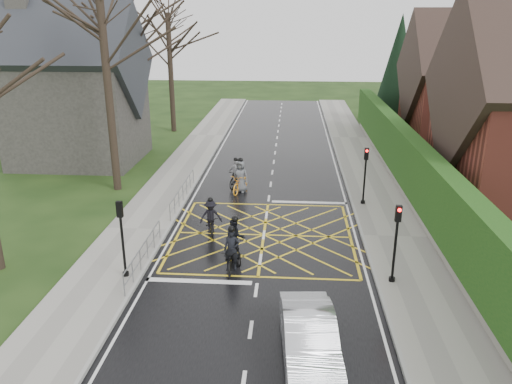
# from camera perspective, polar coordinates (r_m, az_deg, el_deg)

# --- Properties ---
(ground) EXTENTS (120.00, 120.00, 0.00)m
(ground) POSITION_cam_1_polar(r_m,az_deg,el_deg) (23.35, 0.90, -4.94)
(ground) COLOR black
(ground) RESTS_ON ground
(road) EXTENTS (9.00, 80.00, 0.01)m
(road) POSITION_cam_1_polar(r_m,az_deg,el_deg) (23.34, 0.90, -4.93)
(road) COLOR black
(road) RESTS_ON ground
(sidewalk_right) EXTENTS (3.00, 80.00, 0.15)m
(sidewalk_right) POSITION_cam_1_polar(r_m,az_deg,el_deg) (23.79, 15.54, -5.02)
(sidewalk_right) COLOR gray
(sidewalk_right) RESTS_ON ground
(sidewalk_left) EXTENTS (3.00, 80.00, 0.15)m
(sidewalk_left) POSITION_cam_1_polar(r_m,az_deg,el_deg) (24.36, -13.38, -4.23)
(sidewalk_left) COLOR gray
(sidewalk_left) RESTS_ON ground
(stone_wall) EXTENTS (0.50, 38.00, 0.70)m
(stone_wall) POSITION_cam_1_polar(r_m,az_deg,el_deg) (29.52, 16.78, 0.22)
(stone_wall) COLOR slate
(stone_wall) RESTS_ON ground
(hedge) EXTENTS (0.90, 38.00, 2.80)m
(hedge) POSITION_cam_1_polar(r_m,az_deg,el_deg) (29.02, 17.11, 3.49)
(hedge) COLOR #0F3910
(hedge) RESTS_ON stone_wall
(house_far) EXTENTS (9.80, 8.80, 10.30)m
(house_far) POSITION_cam_1_polar(r_m,az_deg,el_deg) (41.87, 23.42, 10.59)
(house_far) COLOR maroon
(house_far) RESTS_ON ground
(conifer) EXTENTS (4.60, 4.60, 10.00)m
(conifer) POSITION_cam_1_polar(r_m,az_deg,el_deg) (48.44, 15.92, 13.15)
(conifer) COLOR black
(conifer) RESTS_ON ground
(church) EXTENTS (8.80, 7.80, 11.00)m
(church) POSITION_cam_1_polar(r_m,az_deg,el_deg) (36.65, -19.95, 10.88)
(church) COLOR #2D2B28
(church) RESTS_ON ground
(tree_near) EXTENTS (9.24, 9.24, 11.44)m
(tree_near) POSITION_cam_1_polar(r_m,az_deg,el_deg) (29.13, -16.93, 15.22)
(tree_near) COLOR black
(tree_near) RESTS_ON ground
(tree_mid) EXTENTS (10.08, 10.08, 12.48)m
(tree_mid) POSITION_cam_1_polar(r_m,az_deg,el_deg) (36.99, -14.12, 17.28)
(tree_mid) COLOR black
(tree_mid) RESTS_ON ground
(tree_far) EXTENTS (8.40, 8.40, 10.40)m
(tree_far) POSITION_cam_1_polar(r_m,az_deg,el_deg) (44.56, -9.87, 15.95)
(tree_far) COLOR black
(tree_far) RESTS_ON ground
(railing_south) EXTENTS (0.05, 5.04, 1.03)m
(railing_south) POSITION_cam_1_polar(r_m,az_deg,el_deg) (20.65, -12.74, -6.45)
(railing_south) COLOR slate
(railing_south) RESTS_ON ground
(railing_north) EXTENTS (0.05, 6.04, 1.03)m
(railing_north) POSITION_cam_1_polar(r_m,az_deg,el_deg) (27.37, -8.38, 0.34)
(railing_north) COLOR slate
(railing_north) RESTS_ON ground
(traffic_light_ne) EXTENTS (0.24, 0.31, 3.21)m
(traffic_light_ne) POSITION_cam_1_polar(r_m,az_deg,el_deg) (26.95, 12.32, 1.74)
(traffic_light_ne) COLOR black
(traffic_light_ne) RESTS_ON ground
(traffic_light_se) EXTENTS (0.24, 0.31, 3.21)m
(traffic_light_se) POSITION_cam_1_polar(r_m,az_deg,el_deg) (19.21, 15.64, -5.82)
(traffic_light_se) COLOR black
(traffic_light_se) RESTS_ON ground
(traffic_light_sw) EXTENTS (0.24, 0.31, 3.21)m
(traffic_light_sw) POSITION_cam_1_polar(r_m,az_deg,el_deg) (19.56, -15.00, -5.29)
(traffic_light_sw) COLOR black
(traffic_light_sw) RESTS_ON ground
(cyclist_rear) EXTENTS (0.73, 1.94, 1.87)m
(cyclist_rear) POSITION_cam_1_polar(r_m,az_deg,el_deg) (20.07, -2.82, -7.30)
(cyclist_rear) COLOR black
(cyclist_rear) RESTS_ON ground
(cyclist_back) EXTENTS (1.18, 2.00, 1.94)m
(cyclist_back) POSITION_cam_1_polar(r_m,az_deg,el_deg) (20.80, -2.41, -5.91)
(cyclist_back) COLOR black
(cyclist_back) RESTS_ON ground
(cyclist_mid) EXTENTS (1.17, 1.92, 1.77)m
(cyclist_mid) POSITION_cam_1_polar(r_m,az_deg,el_deg) (23.40, -5.20, -3.23)
(cyclist_mid) COLOR black
(cyclist_mid) RESTS_ON ground
(cyclist_front) EXTENTS (1.04, 1.86, 1.80)m
(cyclist_front) POSITION_cam_1_polar(r_m,az_deg,el_deg) (29.73, -2.32, 1.82)
(cyclist_front) COLOR black
(cyclist_front) RESTS_ON ground
(cyclist_lead) EXTENTS (1.28, 2.22, 2.04)m
(cyclist_lead) POSITION_cam_1_polar(r_m,az_deg,el_deg) (28.79, -1.78, 1.34)
(cyclist_lead) COLOR orange
(cyclist_lead) RESTS_ON ground
(car) EXTENTS (1.89, 4.51, 1.45)m
(car) POSITION_cam_1_polar(r_m,az_deg,el_deg) (15.24, 6.13, -16.36)
(car) COLOR silver
(car) RESTS_ON ground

